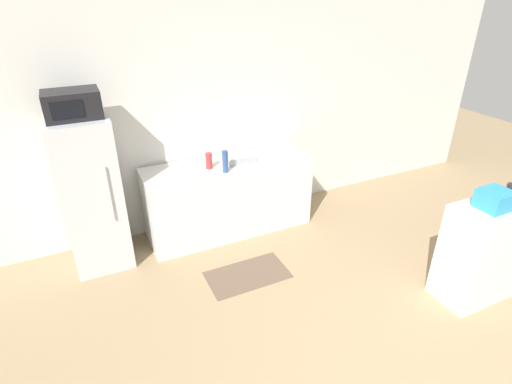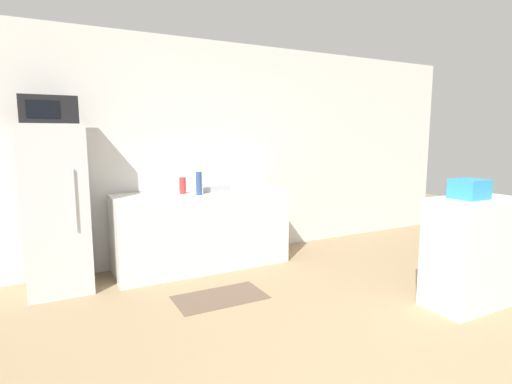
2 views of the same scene
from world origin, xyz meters
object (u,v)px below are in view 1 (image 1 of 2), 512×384
object	(u,v)px
microwave	(72,104)
basket	(495,200)
bottle_tall	(225,162)
refrigerator	(92,195)
jar	(511,189)
bottle_short	(209,161)

from	to	relation	value
microwave	basket	world-z (taller)	microwave
microwave	basket	bearing A→B (deg)	-33.63
bottle_tall	basket	distance (m)	2.56
refrigerator	basket	world-z (taller)	refrigerator
jar	refrigerator	bearing A→B (deg)	150.54
bottle_tall	microwave	bearing A→B (deg)	172.04
bottle_tall	jar	size ratio (longest dim) A/B	2.32
refrigerator	basket	distance (m)	3.74
refrigerator	jar	world-z (taller)	refrigerator
bottle_short	bottle_tall	bearing A→B (deg)	-53.52
refrigerator	bottle_short	xyz separation A→B (m)	(1.24, -0.02, 0.16)
bottle_tall	bottle_short	size ratio (longest dim) A/B	1.38
microwave	jar	distance (m)	4.05
refrigerator	basket	bearing A→B (deg)	-33.65
jar	bottle_short	bearing A→B (deg)	139.02
refrigerator	microwave	xyz separation A→B (m)	(-0.00, -0.00, 0.93)
bottle_tall	bottle_short	world-z (taller)	bottle_tall
basket	bottle_tall	bearing A→B (deg)	132.87
bottle_short	microwave	bearing A→B (deg)	179.04
jar	bottle_tall	bearing A→B (deg)	139.98
refrigerator	bottle_tall	distance (m)	1.39
bottle_short	basket	world-z (taller)	basket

